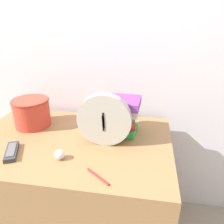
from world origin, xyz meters
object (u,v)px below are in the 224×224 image
object	(u,v)px
basket	(32,112)
tv_remote	(12,151)
pen	(98,176)
book_stack	(119,115)
desk_clock	(104,120)
crumpled_paper_ball	(59,155)

from	to	relation	value
basket	tv_remote	xyz separation A→B (m)	(0.04, -0.28, -0.07)
pen	basket	bearing A→B (deg)	141.10
book_stack	pen	distance (m)	0.39
book_stack	basket	xyz separation A→B (m)	(-0.50, 0.00, -0.02)
basket	pen	size ratio (longest dim) A/B	1.93
desk_clock	book_stack	distance (m)	0.14
pen	book_stack	bearing A→B (deg)	85.36
desk_clock	crumpled_paper_ball	world-z (taller)	desk_clock
tv_remote	pen	size ratio (longest dim) A/B	1.49
desk_clock	tv_remote	size ratio (longest dim) A/B	1.63
desk_clock	basket	size ratio (longest dim) A/B	1.26
desk_clock	pen	world-z (taller)	desk_clock
basket	crumpled_paper_ball	world-z (taller)	basket
desk_clock	book_stack	bearing A→B (deg)	67.60
book_stack	basket	distance (m)	0.50
basket	tv_remote	bearing A→B (deg)	-81.79
book_stack	crumpled_paper_ball	bearing A→B (deg)	-127.95
book_stack	tv_remote	xyz separation A→B (m)	(-0.46, -0.28, -0.09)
basket	crumpled_paper_ball	bearing A→B (deg)	-46.27
basket	tv_remote	size ratio (longest dim) A/B	1.30
book_stack	pen	size ratio (longest dim) A/B	2.19
desk_clock	pen	size ratio (longest dim) A/B	2.43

